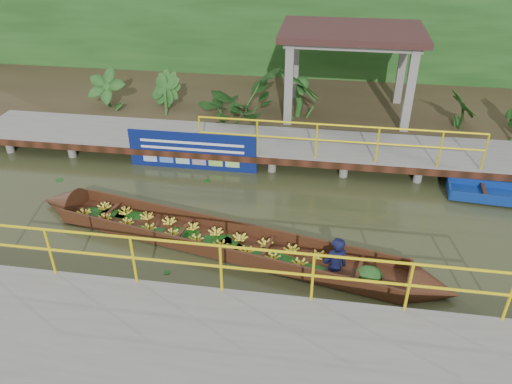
# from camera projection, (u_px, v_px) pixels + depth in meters

# --- Properties ---
(ground) EXTENTS (80.00, 80.00, 0.00)m
(ground) POSITION_uv_depth(u_px,v_px,m) (217.00, 221.00, 11.99)
(ground) COLOR #2B3118
(ground) RESTS_ON ground
(land_strip) EXTENTS (30.00, 8.00, 0.45)m
(land_strip) POSITION_uv_depth(u_px,v_px,m) (261.00, 101.00, 18.22)
(land_strip) COLOR #332919
(land_strip) RESTS_ON ground
(far_dock) EXTENTS (16.00, 2.06, 1.66)m
(far_dock) POSITION_uv_depth(u_px,v_px,m) (242.00, 142.00, 14.64)
(far_dock) COLOR slate
(far_dock) RESTS_ON ground
(near_dock) EXTENTS (18.00, 2.40, 1.73)m
(near_dock) POSITION_uv_depth(u_px,v_px,m) (220.00, 355.00, 8.16)
(near_dock) COLOR slate
(near_dock) RESTS_ON ground
(pavilion) EXTENTS (4.40, 3.00, 3.00)m
(pavilion) POSITION_uv_depth(u_px,v_px,m) (351.00, 41.00, 15.47)
(pavilion) COLOR slate
(pavilion) RESTS_ON ground
(foliage_backdrop) EXTENTS (30.00, 0.80, 4.00)m
(foliage_backdrop) POSITION_uv_depth(u_px,v_px,m) (270.00, 35.00, 19.41)
(foliage_backdrop) COLOR #174215
(foliage_backdrop) RESTS_ON ground
(vendor_boat) EXTENTS (9.88, 3.00, 1.99)m
(vendor_boat) POSITION_uv_depth(u_px,v_px,m) (234.00, 241.00, 10.97)
(vendor_boat) COLOR #35190E
(vendor_boat) RESTS_ON ground
(blue_banner) EXTENTS (3.65, 0.04, 1.14)m
(blue_banner) POSITION_uv_depth(u_px,v_px,m) (192.00, 151.00, 13.96)
(blue_banner) COLOR navy
(blue_banner) RESTS_ON ground
(tropical_plants) EXTENTS (14.35, 1.35, 1.69)m
(tropical_plants) POSITION_uv_depth(u_px,v_px,m) (292.00, 96.00, 15.64)
(tropical_plants) COLOR #174215
(tropical_plants) RESTS_ON ground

